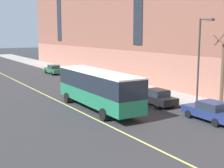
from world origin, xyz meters
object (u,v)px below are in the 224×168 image
(parked_car_navy_2, at_px, (210,111))
(parked_car_black_0, at_px, (82,77))
(street_tree_mid_block, at_px, (223,71))
(parked_car_black_6, at_px, (156,97))
(street_lamp, at_px, (201,55))
(fire_hydrant, at_px, (87,77))
(city_bus, at_px, (97,87))
(parked_car_green_3, at_px, (54,69))
(parked_car_white_4, at_px, (120,87))

(parked_car_navy_2, bearing_deg, parked_car_black_0, 89.87)
(parked_car_black_0, relative_size, street_tree_mid_block, 0.65)
(parked_car_navy_2, xyz_separation_m, parked_car_black_6, (-0.18, 6.48, -0.00))
(parked_car_navy_2, relative_size, street_tree_mid_block, 0.68)
(street_lamp, bearing_deg, parked_car_black_0, 94.80)
(street_tree_mid_block, bearing_deg, parked_car_navy_2, -151.56)
(parked_car_black_6, xyz_separation_m, street_lamp, (1.92, -3.61, 4.14))
(parked_car_black_6, relative_size, street_lamp, 0.58)
(street_lamp, xyz_separation_m, fire_hydrant, (-0.10, 21.53, -4.43))
(city_bus, relative_size, parked_car_navy_2, 2.52)
(parked_car_green_3, bearing_deg, city_bus, -102.55)
(parked_car_black_0, relative_size, parked_car_white_4, 1.01)
(parked_car_navy_2, relative_size, fire_hydrant, 6.44)
(parked_car_white_4, distance_m, parked_car_black_6, 6.50)
(parked_car_black_0, relative_size, street_lamp, 0.56)
(city_bus, distance_m, parked_car_black_6, 5.91)
(city_bus, distance_m, fire_hydrant, 18.19)
(parked_car_black_6, bearing_deg, city_bus, 166.09)
(city_bus, relative_size, parked_car_black_6, 2.53)
(fire_hydrant, bearing_deg, street_tree_mid_block, -84.89)
(parked_car_white_4, bearing_deg, city_bus, -138.22)
(parked_car_black_6, bearing_deg, parked_car_navy_2, -88.44)
(city_bus, xyz_separation_m, street_lamp, (7.53, -5.00, 2.88))
(parked_car_black_0, bearing_deg, fire_hydrant, 41.34)
(parked_car_green_3, height_order, parked_car_white_4, same)
(parked_car_white_4, bearing_deg, street_lamp, -79.86)
(parked_car_black_0, height_order, parked_car_white_4, same)
(parked_car_black_0, bearing_deg, parked_car_navy_2, -90.13)
(city_bus, bearing_deg, parked_car_navy_2, -53.66)
(parked_car_navy_2, xyz_separation_m, parked_car_green_3, (-0.07, 33.56, -0.00))
(city_bus, height_order, parked_car_navy_2, city_bus)
(street_tree_mid_block, relative_size, fire_hydrant, 9.51)
(parked_car_green_3, distance_m, parked_car_black_6, 27.09)
(parked_car_navy_2, bearing_deg, city_bus, 126.34)
(city_bus, xyz_separation_m, parked_car_green_3, (5.72, 25.70, -1.25))
(parked_car_green_3, bearing_deg, parked_car_black_0, -89.37)
(street_tree_mid_block, relative_size, street_lamp, 0.86)
(parked_car_navy_2, xyz_separation_m, parked_car_white_4, (-0.07, 12.98, -0.00))
(parked_car_navy_2, xyz_separation_m, fire_hydrant, (1.64, 24.40, -0.29))
(parked_car_navy_2, distance_m, parked_car_black_6, 6.48)
(street_tree_mid_block, distance_m, fire_hydrant, 22.72)
(parked_car_green_3, bearing_deg, parked_car_navy_2, -89.89)
(city_bus, height_order, parked_car_white_4, city_bus)
(street_lamp, bearing_deg, city_bus, 146.44)
(parked_car_white_4, relative_size, street_lamp, 0.56)
(city_bus, bearing_deg, parked_car_white_4, 41.78)
(parked_car_black_0, distance_m, street_tree_mid_block, 21.51)
(parked_car_navy_2, distance_m, parked_car_white_4, 12.98)
(parked_car_black_6, bearing_deg, parked_car_black_0, 89.21)
(city_bus, xyz_separation_m, parked_car_black_6, (5.61, -1.39, -1.25))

